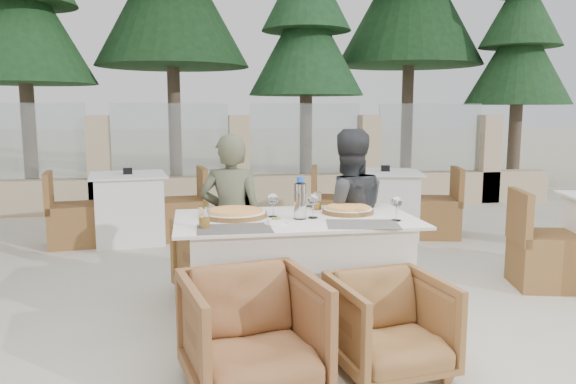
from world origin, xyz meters
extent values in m
plane|color=beige|center=(0.00, 0.00, 0.00)|extent=(80.00, 80.00, 0.00)
cube|color=beige|center=(0.00, 14.00, 0.01)|extent=(30.00, 16.00, 0.01)
cone|color=#1E4721|center=(-3.50, 7.00, 2.75)|extent=(2.42, 2.42, 5.50)
cone|color=#193B1B|center=(-1.00, 7.50, 3.25)|extent=(2.86, 2.86, 6.50)
cone|color=#214D26|center=(1.50, 7.20, 2.50)|extent=(2.20, 2.20, 5.00)
cone|color=#1A3E1C|center=(3.80, 7.80, 3.40)|extent=(2.99, 2.99, 6.80)
cone|color=#214A24|center=(5.50, 6.50, 2.25)|extent=(1.98, 1.98, 4.50)
cube|color=#534D47|center=(-0.46, -0.18, 0.77)|extent=(0.45, 0.31, 0.00)
cube|color=#635C55|center=(0.35, -0.19, 0.77)|extent=(0.50, 0.38, 0.00)
cylinder|color=orange|center=(-0.43, 0.21, 0.80)|extent=(0.51, 0.51, 0.06)
cylinder|color=orange|center=(0.36, 0.21, 0.79)|extent=(0.46, 0.46, 0.05)
cylinder|color=#AEC6E5|center=(-0.01, 0.06, 0.91)|extent=(0.09, 0.09, 0.28)
cylinder|color=orange|center=(-0.64, -0.12, 0.84)|extent=(0.08, 0.08, 0.13)
cylinder|color=orange|center=(0.18, 0.38, 0.83)|extent=(0.07, 0.07, 0.13)
imported|color=brown|center=(-0.45, 0.83, 0.32)|extent=(0.91, 0.93, 0.65)
imported|color=brown|center=(0.46, 0.68, 0.30)|extent=(0.71, 0.73, 0.61)
imported|color=brown|center=(-0.41, -0.71, 0.32)|extent=(0.81, 0.82, 0.64)
imported|color=olive|center=(0.38, -0.64, 0.28)|extent=(0.68, 0.70, 0.56)
imported|color=#53573F|center=(-0.42, 0.66, 0.66)|extent=(0.54, 0.41, 1.31)
imported|color=#323436|center=(0.44, 0.50, 0.67)|extent=(0.66, 0.51, 1.35)
camera|label=1|loc=(-0.71, -3.52, 1.49)|focal=35.00mm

